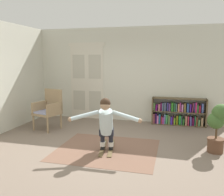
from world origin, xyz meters
name	(u,v)px	position (x,y,z in m)	size (l,w,h in m)	color
ground_plane	(107,148)	(0.00, 0.00, 0.00)	(7.20, 7.20, 0.00)	#756557
back_wall	(129,75)	(0.00, 2.60, 1.45)	(6.00, 0.10, 2.90)	beige
double_door	(87,81)	(-1.38, 2.54, 1.23)	(1.22, 0.05, 2.45)	beige
rug	(107,149)	(0.03, -0.07, 0.00)	(2.13, 1.84, 0.01)	brown
bookshelf	(177,113)	(1.50, 2.39, 0.35)	(1.56, 0.30, 0.80)	brown
wicker_chair	(49,108)	(-1.96, 1.07, 0.58)	(0.74, 0.74, 1.10)	#987E5B
potted_plant	(218,123)	(2.29, 0.39, 0.63)	(0.43, 0.40, 1.02)	brown
skis_pair	(107,148)	(0.02, -0.04, 0.02)	(0.42, 0.94, 0.07)	brown
person_skier	(106,121)	(0.05, -0.22, 0.68)	(1.45, 0.69, 1.09)	white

